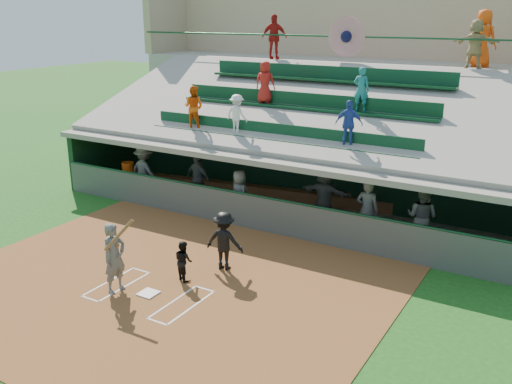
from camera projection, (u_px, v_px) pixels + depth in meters
The scene contains 22 objects.
ground at pixel (148, 295), 13.76m from camera, with size 100.00×100.00×0.00m, color #184F16.
dirt_slab at pixel (162, 286), 14.17m from camera, with size 11.00×9.00×0.02m, color brown.
home_plate at pixel (148, 293), 13.75m from camera, with size 0.43×0.43×0.03m, color silver.
batters_box_chalk at pixel (148, 294), 13.75m from camera, with size 2.65×1.85×0.01m.
dugout_floor at pixel (280, 213), 19.29m from camera, with size 16.00×3.50×0.04m, color gray.
concourse_slab at pixel (356, 116), 24.14m from camera, with size 20.00×3.00×4.60m, color gray.
grandstand at pixel (328, 129), 21.70m from camera, with size 20.40×10.40×7.80m.
batter_at_plate at pixel (115, 258), 13.65m from camera, with size 0.86×0.75×1.95m.
catcher at pixel (184, 261), 14.35m from camera, with size 0.51×0.39×1.04m, color black.
home_umpire at pixel (224, 241), 14.89m from camera, with size 1.02×0.58×1.57m, color black.
dugout_bench at pixel (290, 195), 20.38m from camera, with size 13.73×0.41×0.41m, color brown.
white_table at pixel (130, 183), 21.34m from camera, with size 0.81×0.61×0.71m, color white.
water_cooler at pixel (128, 168), 21.12m from camera, with size 0.44×0.44×0.44m, color #E5510D.
dugout_player_a at pixel (144, 171), 20.73m from camera, with size 1.22×0.70×1.88m, color #585B56.
dugout_player_b at pixel (198, 179), 19.99m from camera, with size 1.04×0.43×1.77m, color #545651.
dugout_player_c at pixel (239, 195), 18.46m from camera, with size 0.80×0.52×1.63m, color #545752.
dugout_player_d at pixel (325, 195), 18.15m from camera, with size 1.70×0.54×1.83m, color #585A55.
dugout_player_e at pixel (367, 210), 16.71m from camera, with size 0.67×0.44×1.84m, color #595C56.
dugout_player_f at pixel (422, 217), 16.14m from camera, with size 0.90×0.70×1.85m, color #585A55.
concourse_staff_a at pixel (274, 37), 23.62m from camera, with size 1.07×0.44×1.82m, color #A51712.
concourse_staff_b at pixel (483, 38), 20.34m from camera, with size 0.98×0.64×2.01m, color #EE4F0E.
concourse_staff_c at pixel (475, 44), 19.88m from camera, with size 1.57×0.50×1.69m, color tan.
Camera 1 is at (8.52, -9.32, 6.54)m, focal length 40.00 mm.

